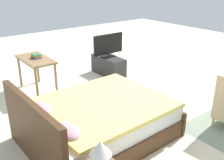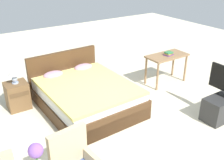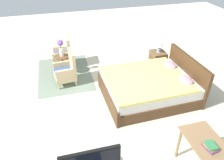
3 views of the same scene
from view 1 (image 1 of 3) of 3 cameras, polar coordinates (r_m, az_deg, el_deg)
name	(u,v)px [view 1 (image 1 of 3)]	position (r m, az deg, el deg)	size (l,w,h in m)	color
ground_plane	(133,116)	(4.77, 4.57, -7.83)	(16.00, 16.00, 0.00)	beige
bed	(96,121)	(4.04, -3.53, -8.91)	(1.73, 2.18, 0.96)	#472D19
table_lamp	(101,151)	(2.60, -2.51, -15.28)	(0.22, 0.22, 0.33)	#9EADC6
tv_stand	(108,66)	(6.60, -0.79, 3.14)	(0.96, 0.40, 0.47)	#2D2D2D
tv_flatscreen	(108,45)	(6.45, -0.82, 7.60)	(0.20, 0.84, 0.57)	black
vanity_desk	(36,63)	(5.78, -16.25, 3.51)	(1.04, 0.52, 0.73)	#8E6B47
book_stack	(36,56)	(5.76, -16.19, 5.00)	(0.24, 0.18, 0.08)	#66387A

